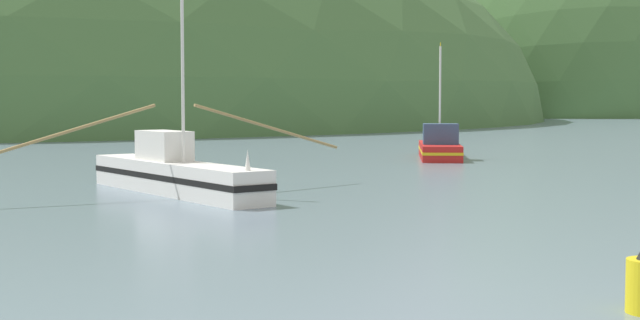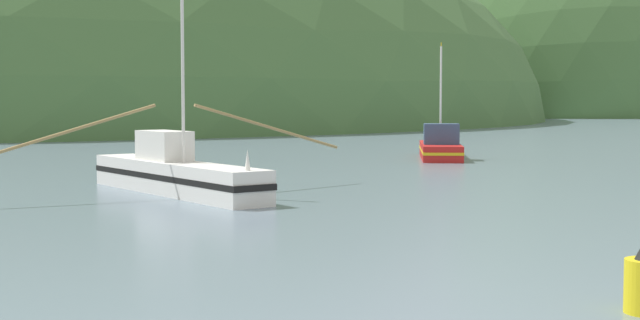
{
  "view_description": "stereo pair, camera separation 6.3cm",
  "coord_description": "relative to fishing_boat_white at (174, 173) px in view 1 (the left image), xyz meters",
  "views": [
    {
      "loc": [
        -6.08,
        -5.1,
        3.66
      ],
      "look_at": [
        3.8,
        26.36,
        1.4
      ],
      "focal_mm": 51.29,
      "sensor_mm": 36.0,
      "label": 1
    },
    {
      "loc": [
        -6.02,
        -5.12,
        3.66
      ],
      "look_at": [
        3.8,
        26.36,
        1.4
      ],
      "focal_mm": 51.29,
      "sensor_mm": 36.0,
      "label": 2
    }
  ],
  "objects": [
    {
      "name": "fishing_boat_white",
      "position": [
        0.0,
        0.0,
        0.0
      ],
      "size": [
        14.57,
        11.47,
        7.6
      ],
      "rotation": [
        0.0,
        0.0,
        5.04
      ],
      "color": "white",
      "rests_on": "ground"
    },
    {
      "name": "hill_far_center",
      "position": [
        110.88,
        141.06,
        -0.79
      ],
      "size": [
        110.99,
        88.79,
        95.68
      ],
      "primitive_type": "ellipsoid",
      "color": "#47703D",
      "rests_on": "ground"
    },
    {
      "name": "hill_mid_right",
      "position": [
        65.28,
        211.9,
        -0.79
      ],
      "size": [
        109.42,
        87.54,
        84.68
      ],
      "primitive_type": "ellipsoid",
      "color": "#516B38",
      "rests_on": "ground"
    },
    {
      "name": "fishing_boat_red",
      "position": [
        18.15,
        15.28,
        -0.14
      ],
      "size": [
        5.15,
        8.33,
        6.93
      ],
      "rotation": [
        0.0,
        0.0,
        1.19
      ],
      "color": "red",
      "rests_on": "ground"
    }
  ]
}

